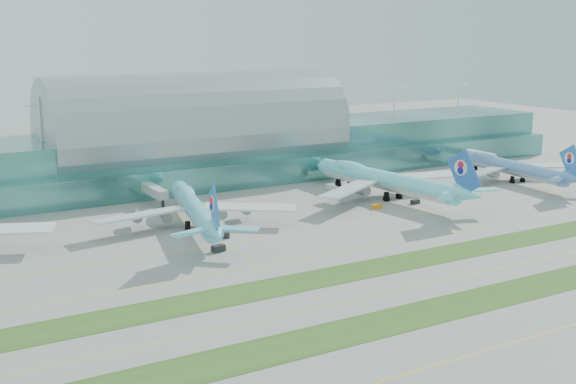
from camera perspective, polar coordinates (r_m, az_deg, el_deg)
ground at (r=187.07m, az=8.43°, el=-5.87°), size 700.00×700.00×0.00m
terminal at (r=293.08m, az=-7.19°, el=3.72°), size 340.00×69.10×36.00m
grass_strip_near at (r=167.32m, az=14.40°, el=-8.38°), size 420.00×12.00×0.08m
grass_strip_far at (r=188.55m, az=8.06°, el=-5.70°), size 420.00×12.00×0.08m
taxiline_a at (r=154.81m, az=19.61°, el=-10.48°), size 420.00×0.35×0.01m
taxiline_b at (r=176.92m, az=11.24°, el=-7.07°), size 420.00×0.35×0.01m
taxiline_c at (r=200.80m, az=5.26°, el=-4.50°), size 420.00×0.35×0.01m
taxiline_d at (r=218.42m, az=1.96°, el=-3.05°), size 420.00×0.35×0.01m
airliner_b at (r=222.90m, az=-7.42°, el=-1.21°), size 61.71×71.07×19.74m
airliner_c at (r=262.30m, az=7.59°, el=1.04°), size 70.71×80.87×22.28m
airliner_d at (r=303.31m, az=17.22°, el=1.94°), size 60.74×69.11×19.01m
gse_c at (r=198.31m, az=-5.52°, el=-4.46°), size 3.95×2.80×1.76m
gse_d at (r=210.84m, az=-5.20°, el=-3.44°), size 4.31×2.87×1.63m
gse_e at (r=246.58m, az=7.02°, el=-1.14°), size 3.30×1.79×1.50m
gse_f at (r=255.69m, az=10.02°, el=-0.75°), size 3.55×2.18×1.47m
gse_h at (r=314.32m, az=20.05°, el=1.14°), size 3.90×2.33×1.42m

